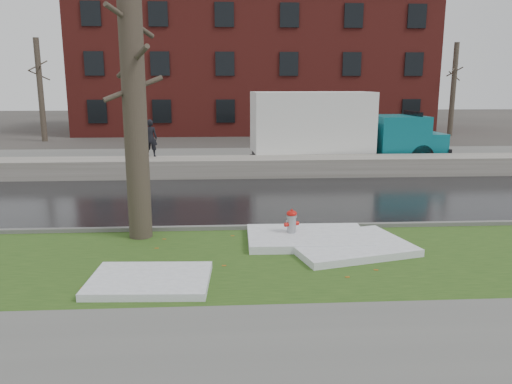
{
  "coord_description": "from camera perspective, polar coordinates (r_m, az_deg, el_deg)",
  "views": [
    {
      "loc": [
        -0.18,
        -11.27,
        3.69
      ],
      "look_at": [
        0.56,
        1.05,
        1.0
      ],
      "focal_mm": 35.0,
      "sensor_mm": 36.0,
      "label": 1
    }
  ],
  "objects": [
    {
      "name": "brick_building",
      "position": [
        41.35,
        -0.42,
        14.13
      ],
      "size": [
        26.0,
        12.0,
        10.0
      ],
      "primitive_type": "cube",
      "color": "maroon",
      "rests_on": "ground"
    },
    {
      "name": "box_truck",
      "position": [
        22.7,
        8.98,
        7.3
      ],
      "size": [
        10.07,
        2.82,
        3.34
      ],
      "rotation": [
        0.0,
        0.0,
        0.06
      ],
      "color": "black",
      "rests_on": "ground"
    },
    {
      "name": "snow_patch_near",
      "position": [
        11.49,
        10.46,
        -6.02
      ],
      "size": [
        3.02,
        2.6,
        0.16
      ],
      "primitive_type": "cube",
      "rotation": [
        0.0,
        0.0,
        0.26
      ],
      "color": "white",
      "rests_on": "verge"
    },
    {
      "name": "snowbank",
      "position": [
        20.24,
        -2.88,
        2.87
      ],
      "size": [
        60.0,
        1.6,
        0.75
      ],
      "primitive_type": "cube",
      "color": "#A29C94",
      "rests_on": "ground"
    },
    {
      "name": "snow_patch_side",
      "position": [
        11.88,
        5.89,
        -5.21
      ],
      "size": [
        2.83,
        1.85,
        0.18
      ],
      "primitive_type": "cube",
      "rotation": [
        0.0,
        0.0,
        -0.02
      ],
      "color": "white",
      "rests_on": "verge"
    },
    {
      "name": "road",
      "position": [
        16.19,
        -2.7,
        -0.83
      ],
      "size": [
        60.0,
        7.0,
        0.03
      ],
      "primitive_type": "cube",
      "color": "black",
      "rests_on": "ground"
    },
    {
      "name": "snow_patch_far",
      "position": [
        9.62,
        -12.03,
        -9.83
      ],
      "size": [
        2.27,
        1.7,
        0.14
      ],
      "primitive_type": "cube",
      "rotation": [
        0.0,
        0.0,
        -0.05
      ],
      "color": "white",
      "rests_on": "verge"
    },
    {
      "name": "tree",
      "position": [
        11.98,
        -13.8,
        11.06
      ],
      "size": [
        1.31,
        1.49,
        6.88
      ],
      "rotation": [
        0.0,
        0.0,
        0.15
      ],
      "color": "brown",
      "rests_on": "verge"
    },
    {
      "name": "bg_tree_center",
      "position": [
        37.72,
        -12.56,
        11.48
      ],
      "size": [
        1.4,
        1.62,
        6.5
      ],
      "color": "brown",
      "rests_on": "ground"
    },
    {
      "name": "worker",
      "position": [
        20.92,
        -11.98,
        6.06
      ],
      "size": [
        0.57,
        0.38,
        1.52
      ],
      "primitive_type": "imported",
      "rotation": [
        0.0,
        0.0,
        3.11
      ],
      "color": "black",
      "rests_on": "snowbank"
    },
    {
      "name": "fire_hydrant",
      "position": [
        11.89,
        4.08,
        -3.6
      ],
      "size": [
        0.37,
        0.35,
        0.75
      ],
      "rotation": [
        0.0,
        0.0,
        0.37
      ],
      "color": "#95989C",
      "rests_on": "verge"
    },
    {
      "name": "bg_tree_right",
      "position": [
        38.81,
        21.62,
        10.94
      ],
      "size": [
        1.4,
        1.62,
        6.5
      ],
      "color": "brown",
      "rests_on": "ground"
    },
    {
      "name": "ground",
      "position": [
        11.86,
        -2.39,
        -5.84
      ],
      "size": [
        120.0,
        120.0,
        0.0
      ],
      "primitive_type": "plane",
      "color": "#47423D",
      "rests_on": "ground"
    },
    {
      "name": "curb",
      "position": [
        12.8,
        -2.48,
        -4.15
      ],
      "size": [
        60.0,
        0.15,
        0.14
      ],
      "primitive_type": "cube",
      "color": "slate",
      "rests_on": "ground"
    },
    {
      "name": "sidewalk",
      "position": [
        7.27,
        -1.6,
        -18.01
      ],
      "size": [
        60.0,
        3.0,
        0.05
      ],
      "primitive_type": "cube",
      "color": "slate",
      "rests_on": "ground"
    },
    {
      "name": "parking_lot",
      "position": [
        24.55,
        -2.98,
        3.68
      ],
      "size": [
        60.0,
        9.0,
        0.03
      ],
      "primitive_type": "cube",
      "color": "slate",
      "rests_on": "ground"
    },
    {
      "name": "verge",
      "position": [
        10.67,
        -2.26,
        -7.83
      ],
      "size": [
        60.0,
        4.5,
        0.04
      ],
      "primitive_type": "cube",
      "color": "#254517",
      "rests_on": "ground"
    },
    {
      "name": "bg_tree_left",
      "position": [
        35.31,
        -23.42,
        10.74
      ],
      "size": [
        1.4,
        1.62,
        6.5
      ],
      "color": "brown",
      "rests_on": "ground"
    }
  ]
}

